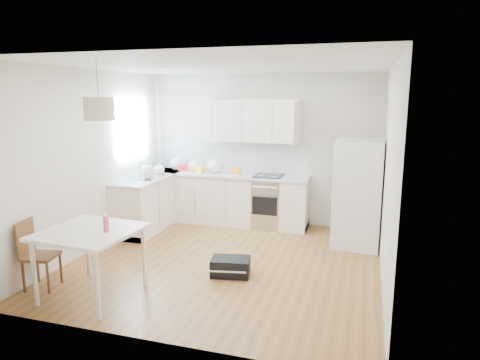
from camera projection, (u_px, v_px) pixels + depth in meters
The scene contains 29 objects.
floor at pixel (226, 261), 6.08m from camera, with size 4.20×4.20×0.00m, color brown.
ceiling at pixel (225, 66), 5.55m from camera, with size 4.20×4.20×0.00m, color white.
wall_back at pixel (262, 149), 7.78m from camera, with size 4.20×4.20×0.00m, color silver.
wall_left at pixel (93, 161), 6.40m from camera, with size 4.20×4.20×0.00m, color silver.
wall_right at pixel (388, 176), 5.22m from camera, with size 4.20×4.20×0.00m, color silver.
window_glassblock at pixel (132, 129), 7.40m from camera, with size 0.02×1.00×1.00m, color #BFE0F9.
cabinets_back at pixel (226, 199), 7.85m from camera, with size 3.00×0.60×0.88m, color white.
cabinets_left at pixel (152, 202), 7.63m from camera, with size 0.60×1.80×0.88m, color white.
counter_back at pixel (226, 175), 7.76m from camera, with size 3.02×0.64×0.04m, color #B7B9BC.
counter_left at pixel (151, 177), 7.54m from camera, with size 0.64×1.82×0.04m, color #B7B9BC.
backsplash_back at pixel (231, 156), 7.98m from camera, with size 3.00×0.01×0.58m, color white.
backsplash_left at pixel (135, 159), 7.56m from camera, with size 0.01×1.80×0.58m, color white.
upper_cabinets at pixel (252, 121), 7.57m from camera, with size 1.70×0.32×0.75m, color white.
range_oven at pixel (268, 202), 7.63m from camera, with size 0.50×0.61×0.88m, color silver, non-canonical shape.
sink at pixel (149, 177), 7.49m from camera, with size 0.50×0.80×0.16m, color silver, non-canonical shape.
refrigerator at pixel (359, 193), 6.63m from camera, with size 0.81×0.83×1.66m, color white, non-canonical shape.
dining_table at pixel (90, 238), 4.91m from camera, with size 1.10×1.10×0.81m.
dining_chair at pixel (41, 255), 5.18m from camera, with size 0.36×0.36×0.85m, color #532D18, non-canonical shape.
drink_bottle at pixel (106, 223), 4.81m from camera, with size 0.06×0.06×0.22m, color #D43A74.
gym_bag at pixel (231, 267), 5.60m from camera, with size 0.50×0.33×0.23m, color black.
pendant_lamp at pixel (99, 109), 4.62m from camera, with size 0.32×0.32×0.25m, color #C5B097.
grocery_bag_a at pixel (177, 164), 8.08m from camera, with size 0.27×0.23×0.24m, color silver.
grocery_bag_b at pixel (194, 166), 7.97m from camera, with size 0.23×0.19×0.21m, color silver.
grocery_bag_c at pixel (215, 166), 7.80m from camera, with size 0.28×0.24×0.26m, color silver.
grocery_bag_d at pixel (159, 169), 7.70m from camera, with size 0.19×0.16×0.17m, color silver.
grocery_bag_e at pixel (147, 172), 7.26m from camera, with size 0.27×0.23×0.24m, color silver.
snack_orange at pixel (236, 171), 7.72m from camera, with size 0.17×0.10×0.11m, color orange.
snack_yellow at pixel (200, 169), 7.85m from camera, with size 0.18×0.11×0.12m, color gold.
snack_red at pixel (183, 168), 8.04m from camera, with size 0.17×0.10×0.11m, color red.
Camera 1 is at (1.84, -5.43, 2.33)m, focal length 32.00 mm.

